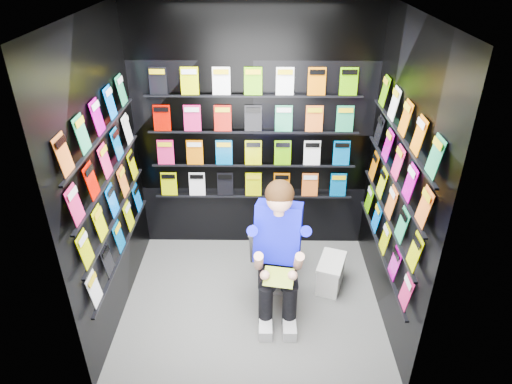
{
  "coord_description": "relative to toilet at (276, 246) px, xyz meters",
  "views": [
    {
      "loc": [
        0.08,
        -3.28,
        3.08
      ],
      "look_at": [
        0.04,
        0.15,
        1.12
      ],
      "focal_mm": 32.0,
      "sensor_mm": 36.0,
      "label": 1
    }
  ],
  "objects": [
    {
      "name": "reader",
      "position": [
        0.0,
        -0.38,
        0.42
      ],
      "size": [
        0.67,
        0.88,
        1.47
      ],
      "primitive_type": null,
      "rotation": [
        0.0,
        0.0,
        -0.17
      ],
      "color": "#0304E6",
      "rests_on": "toilet"
    },
    {
      "name": "comics_left",
      "position": [
        -1.4,
        -0.4,
        0.94
      ],
      "size": [
        0.06,
        1.7,
        1.37
      ],
      "primitive_type": null,
      "color": "orange",
      "rests_on": "wall_left"
    },
    {
      "name": "floor",
      "position": [
        -0.23,
        -0.4,
        -0.37
      ],
      "size": [
        2.4,
        2.4,
        0.0
      ],
      "primitive_type": "plane",
      "color": "slate",
      "rests_on": "ground"
    },
    {
      "name": "toilet",
      "position": [
        0.0,
        0.0,
        0.0
      ],
      "size": [
        0.54,
        0.81,
        0.73
      ],
      "primitive_type": "imported",
      "rotation": [
        0.0,
        0.0,
        2.97
      ],
      "color": "white",
      "rests_on": "floor"
    },
    {
      "name": "wall_right",
      "position": [
        0.97,
        -0.4,
        0.93
      ],
      "size": [
        0.04,
        2.0,
        2.6
      ],
      "primitive_type": "cube",
      "color": "black",
      "rests_on": "floor"
    },
    {
      "name": "ceiling",
      "position": [
        -0.23,
        -0.4,
        2.23
      ],
      "size": [
        2.4,
        2.4,
        0.0
      ],
      "primitive_type": "plane",
      "color": "white",
      "rests_on": "floor"
    },
    {
      "name": "wall_front",
      "position": [
        -0.23,
        -1.4,
        0.93
      ],
      "size": [
        2.4,
        0.04,
        2.6
      ],
      "primitive_type": "cube",
      "color": "black",
      "rests_on": "floor"
    },
    {
      "name": "wall_back",
      "position": [
        -0.23,
        0.6,
        0.93
      ],
      "size": [
        2.4,
        0.04,
        2.6
      ],
      "primitive_type": "cube",
      "color": "black",
      "rests_on": "floor"
    },
    {
      "name": "held_comic",
      "position": [
        0.0,
        -0.73,
        0.21
      ],
      "size": [
        0.27,
        0.19,
        0.11
      ],
      "primitive_type": "cube",
      "rotation": [
        -0.96,
        0.0,
        -0.17
      ],
      "color": "green",
      "rests_on": "reader"
    },
    {
      "name": "longbox",
      "position": [
        0.54,
        -0.16,
        -0.23
      ],
      "size": [
        0.32,
        0.43,
        0.28
      ],
      "primitive_type": "cube",
      "rotation": [
        0.0,
        0.0,
        -0.33
      ],
      "color": "white",
      "rests_on": "floor"
    },
    {
      "name": "comics_back",
      "position": [
        -0.23,
        0.57,
        0.94
      ],
      "size": [
        2.1,
        0.06,
        1.37
      ],
      "primitive_type": null,
      "color": "orange",
      "rests_on": "wall_back"
    },
    {
      "name": "longbox_lid",
      "position": [
        0.54,
        -0.16,
        -0.07
      ],
      "size": [
        0.35,
        0.45,
        0.03
      ],
      "primitive_type": "cube",
      "rotation": [
        0.0,
        0.0,
        -0.33
      ],
      "color": "white",
      "rests_on": "longbox"
    },
    {
      "name": "wall_left",
      "position": [
        -1.43,
        -0.4,
        0.93
      ],
      "size": [
        0.04,
        2.0,
        2.6
      ],
      "primitive_type": "cube",
      "color": "black",
      "rests_on": "floor"
    },
    {
      "name": "comics_right",
      "position": [
        0.94,
        -0.4,
        0.94
      ],
      "size": [
        0.06,
        1.7,
        1.37
      ],
      "primitive_type": null,
      "color": "orange",
      "rests_on": "wall_right"
    }
  ]
}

